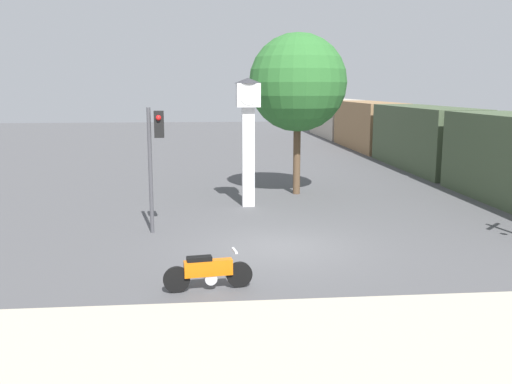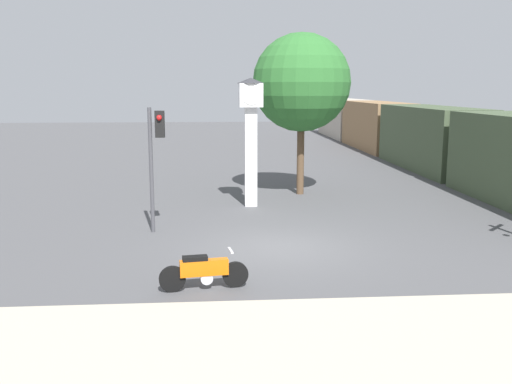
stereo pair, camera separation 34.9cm
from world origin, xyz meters
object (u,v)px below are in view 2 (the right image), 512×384
Objects in this scene: freight_train at (400,131)px; traffic_light at (156,147)px; clock_tower at (251,123)px; motorcycle at (204,271)px; street_tree at (302,83)px.

traffic_light is (-13.67, -18.43, 0.95)m from freight_train.
clock_tower is at bearing -125.78° from freight_train.
traffic_light is at bearing 97.49° from motorcycle.
traffic_light is at bearing -126.58° from freight_train.
traffic_light is (-1.50, 5.26, 2.23)m from motorcycle.
clock_tower reaches higher than freight_train.
clock_tower is at bearing 71.32° from motorcycle.
street_tree reaches higher than motorcycle.
motorcycle is at bearing -117.20° from freight_train.
street_tree is at bearing 45.56° from clock_tower.
freight_train is 6.34× the size of street_tree.
traffic_light reaches higher than freight_train.
traffic_light is 8.34m from street_tree.
freight_train is at bearing 56.06° from street_tree.
freight_train is at bearing 54.35° from motorcycle.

